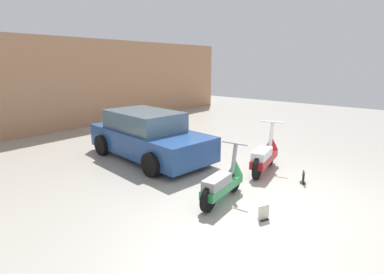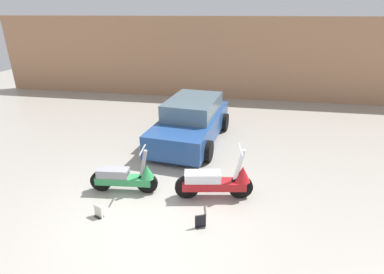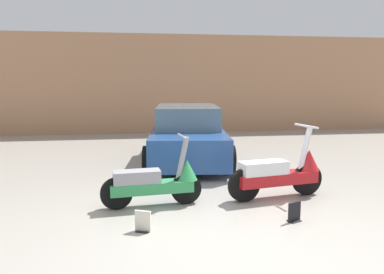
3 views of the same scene
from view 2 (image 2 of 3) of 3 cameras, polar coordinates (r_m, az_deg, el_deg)
name	(u,v)px [view 2 (image 2 of 3)]	position (r m, az deg, el deg)	size (l,w,h in m)	color
ground_plane	(146,220)	(5.90, -8.72, -15.42)	(28.00, 28.00, 0.00)	#9E998E
wall_back	(208,59)	(13.48, 3.07, 14.70)	(19.60, 0.12, 3.45)	tan
scooter_front_left	(126,177)	(6.60, -12.39, -7.41)	(1.47, 0.53, 1.03)	black
scooter_front_right	(218,181)	(6.25, 4.88, -8.32)	(1.61, 0.65, 1.13)	black
car_rear_left	(192,121)	(8.92, -0.08, 3.02)	(2.11, 3.86, 1.26)	navy
placard_near_left_scooter	(98,212)	(6.12, -17.39, -13.44)	(0.20, 0.17, 0.26)	black
placard_near_right_scooter	(200,222)	(5.62, 1.62, -15.87)	(0.20, 0.17, 0.26)	black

